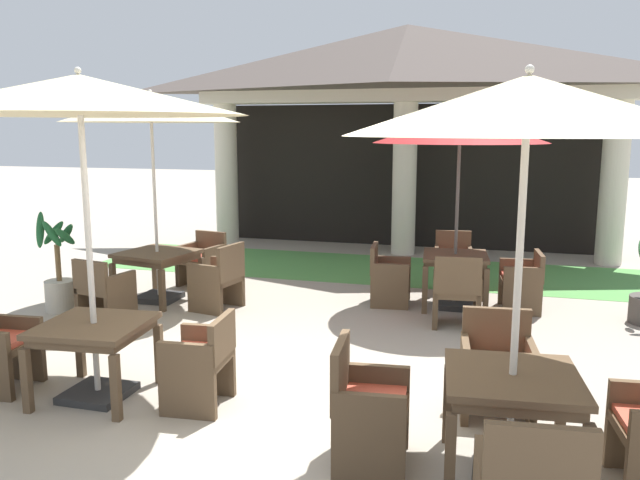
{
  "coord_description": "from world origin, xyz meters",
  "views": [
    {
      "loc": [
        1.76,
        -4.84,
        2.41
      ],
      "look_at": [
        -0.14,
        1.93,
        1.19
      ],
      "focal_mm": 35.76,
      "sensor_mm": 36.0,
      "label": 1
    }
  ],
  "objects_px": {
    "patio_table_near_foreground": "(455,262)",
    "patio_chair_mid_left_north": "(203,260)",
    "patio_chair_mid_left_south": "(104,290)",
    "patio_umbrella_far_back": "(79,97)",
    "patio_chair_near_foreground_west": "(389,276)",
    "patio_table_mid_right": "(512,388)",
    "patio_chair_mid_right_north": "(497,368)",
    "patio_table_mid_left": "(157,258)",
    "patio_umbrella_mid_right": "(527,110)",
    "patio_chair_far_back_east": "(201,362)",
    "patio_chair_near_foreground_east": "(523,282)",
    "patio_chair_mid_left_east": "(219,279)",
    "potted_palm_left_edge": "(59,279)",
    "patio_chair_mid_right_west": "(367,408)",
    "patio_chair_near_foreground_south": "(457,293)",
    "patio_umbrella_near_foreground": "(460,130)",
    "patio_umbrella_mid_left": "(151,110)",
    "patio_table_far_back": "(94,333)",
    "patio_chair_near_foreground_north": "(453,264)"
  },
  "relations": [
    {
      "from": "patio_chair_mid_left_south",
      "to": "patio_chair_mid_left_east",
      "type": "distance_m",
      "value": 1.48
    },
    {
      "from": "patio_table_mid_right",
      "to": "patio_umbrella_near_foreground",
      "type": "bearing_deg",
      "value": 98.98
    },
    {
      "from": "patio_chair_near_foreground_west",
      "to": "patio_chair_far_back_east",
      "type": "relative_size",
      "value": 1.01
    },
    {
      "from": "patio_table_mid_left",
      "to": "patio_chair_mid_right_north",
      "type": "distance_m",
      "value": 5.3
    },
    {
      "from": "patio_chair_near_foreground_west",
      "to": "patio_chair_mid_left_east",
      "type": "height_order",
      "value": "patio_chair_mid_left_east"
    },
    {
      "from": "patio_table_mid_left",
      "to": "potted_palm_left_edge",
      "type": "xyz_separation_m",
      "value": [
        -1.0,
        -0.84,
        -0.18
      ]
    },
    {
      "from": "patio_chair_mid_left_east",
      "to": "potted_palm_left_edge",
      "type": "height_order",
      "value": "potted_palm_left_edge"
    },
    {
      "from": "patio_chair_mid_left_south",
      "to": "patio_umbrella_mid_right",
      "type": "xyz_separation_m",
      "value": [
        4.96,
        -2.49,
        2.15
      ]
    },
    {
      "from": "patio_chair_near_foreground_north",
      "to": "patio_chair_mid_right_north",
      "type": "height_order",
      "value": "patio_chair_near_foreground_north"
    },
    {
      "from": "patio_chair_far_back_east",
      "to": "patio_chair_mid_left_south",
      "type": "bearing_deg",
      "value": 44.53
    },
    {
      "from": "patio_table_mid_right",
      "to": "patio_chair_mid_right_north",
      "type": "xyz_separation_m",
      "value": [
        -0.1,
        1.0,
        -0.24
      ]
    },
    {
      "from": "patio_table_mid_right",
      "to": "patio_chair_mid_right_north",
      "type": "bearing_deg",
      "value": 95.55
    },
    {
      "from": "patio_chair_near_foreground_east",
      "to": "patio_umbrella_far_back",
      "type": "height_order",
      "value": "patio_umbrella_far_back"
    },
    {
      "from": "patio_chair_near_foreground_north",
      "to": "patio_chair_mid_left_east",
      "type": "distance_m",
      "value": 3.51
    },
    {
      "from": "patio_chair_near_foreground_east",
      "to": "patio_table_mid_left",
      "type": "bearing_deg",
      "value": 94.36
    },
    {
      "from": "patio_chair_mid_left_north",
      "to": "patio_chair_far_back_east",
      "type": "xyz_separation_m",
      "value": [
        1.98,
        -4.08,
        0.02
      ]
    },
    {
      "from": "patio_chair_mid_right_west",
      "to": "patio_chair_far_back_east",
      "type": "height_order",
      "value": "patio_chair_mid_right_west"
    },
    {
      "from": "potted_palm_left_edge",
      "to": "patio_table_mid_right",
      "type": "bearing_deg",
      "value": -24.91
    },
    {
      "from": "patio_umbrella_mid_right",
      "to": "patio_chair_far_back_east",
      "type": "height_order",
      "value": "patio_umbrella_mid_right"
    },
    {
      "from": "patio_chair_near_foreground_north",
      "to": "patio_umbrella_far_back",
      "type": "xyz_separation_m",
      "value": [
        -2.83,
        -4.82,
        2.27
      ]
    },
    {
      "from": "patio_chair_mid_left_north",
      "to": "patio_chair_mid_right_north",
      "type": "height_order",
      "value": "patio_chair_mid_right_north"
    },
    {
      "from": "patio_chair_near_foreground_east",
      "to": "patio_chair_near_foreground_west",
      "type": "bearing_deg",
      "value": 90.0
    },
    {
      "from": "patio_chair_near_foreground_east",
      "to": "patio_chair_mid_left_east",
      "type": "distance_m",
      "value": 4.09
    },
    {
      "from": "patio_umbrella_mid_left",
      "to": "patio_table_far_back",
      "type": "height_order",
      "value": "patio_umbrella_mid_left"
    },
    {
      "from": "patio_chair_mid_right_north",
      "to": "patio_chair_near_foreground_east",
      "type": "bearing_deg",
      "value": -100.81
    },
    {
      "from": "patio_table_far_back",
      "to": "patio_chair_far_back_east",
      "type": "xyz_separation_m",
      "value": [
        1.01,
        0.09,
        -0.2
      ]
    },
    {
      "from": "patio_umbrella_near_foreground",
      "to": "patio_chair_mid_right_north",
      "type": "height_order",
      "value": "patio_umbrella_near_foreground"
    },
    {
      "from": "patio_chair_mid_left_south",
      "to": "patio_umbrella_far_back",
      "type": "height_order",
      "value": "patio_umbrella_far_back"
    },
    {
      "from": "patio_chair_mid_left_north",
      "to": "patio_chair_mid_right_west",
      "type": "xyz_separation_m",
      "value": [
        3.57,
        -4.64,
        0.03
      ]
    },
    {
      "from": "patio_chair_mid_left_south",
      "to": "patio_chair_mid_right_north",
      "type": "bearing_deg",
      "value": -6.37
    },
    {
      "from": "patio_table_mid_right",
      "to": "patio_chair_near_foreground_south",
      "type": "bearing_deg",
      "value": 99.87
    },
    {
      "from": "patio_table_near_foreground",
      "to": "patio_chair_near_foreground_west",
      "type": "relative_size",
      "value": 1.12
    },
    {
      "from": "patio_table_mid_right",
      "to": "patio_umbrella_far_back",
      "type": "bearing_deg",
      "value": 174.02
    },
    {
      "from": "patio_table_mid_left",
      "to": "patio_umbrella_far_back",
      "type": "bearing_deg",
      "value": -69.6
    },
    {
      "from": "patio_chair_near_foreground_west",
      "to": "patio_chair_mid_right_west",
      "type": "height_order",
      "value": "patio_chair_mid_right_west"
    },
    {
      "from": "patio_table_near_foreground",
      "to": "patio_chair_mid_left_north",
      "type": "bearing_deg",
      "value": 176.44
    },
    {
      "from": "patio_chair_near_foreground_west",
      "to": "patio_umbrella_far_back",
      "type": "distance_m",
      "value": 4.89
    },
    {
      "from": "patio_chair_near_foreground_south",
      "to": "patio_chair_mid_right_north",
      "type": "relative_size",
      "value": 1.04
    },
    {
      "from": "patio_table_near_foreground",
      "to": "patio_umbrella_near_foreground",
      "type": "relative_size",
      "value": 0.35
    },
    {
      "from": "patio_chair_near_foreground_south",
      "to": "patio_umbrella_far_back",
      "type": "bearing_deg",
      "value": -140.38
    },
    {
      "from": "patio_chair_near_foreground_north",
      "to": "potted_palm_left_edge",
      "type": "relative_size",
      "value": 0.65
    },
    {
      "from": "patio_chair_mid_left_south",
      "to": "patio_table_mid_right",
      "type": "xyz_separation_m",
      "value": [
        4.96,
        -2.49,
        0.26
      ]
    },
    {
      "from": "patio_umbrella_far_back",
      "to": "patio_chair_near_foreground_north",
      "type": "bearing_deg",
      "value": 59.57
    },
    {
      "from": "patio_chair_mid_left_east",
      "to": "patio_chair_near_foreground_west",
      "type": "bearing_deg",
      "value": -56.89
    },
    {
      "from": "patio_table_mid_left",
      "to": "patio_umbrella_mid_right",
      "type": "distance_m",
      "value": 6.22
    },
    {
      "from": "patio_chair_near_foreground_south",
      "to": "patio_chair_mid_left_south",
      "type": "xyz_separation_m",
      "value": [
        -4.36,
        -0.91,
        -0.04
      ]
    },
    {
      "from": "patio_table_near_foreground",
      "to": "patio_table_mid_left",
      "type": "xyz_separation_m",
      "value": [
        -4.08,
        -0.78,
        -0.03
      ]
    },
    {
      "from": "patio_chair_near_foreground_west",
      "to": "patio_umbrella_far_back",
      "type": "relative_size",
      "value": 0.28
    },
    {
      "from": "patio_chair_near_foreground_west",
      "to": "patio_umbrella_far_back",
      "type": "height_order",
      "value": "patio_umbrella_far_back"
    },
    {
      "from": "patio_table_near_foreground",
      "to": "patio_umbrella_mid_right",
      "type": "relative_size",
      "value": 0.33
    }
  ]
}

